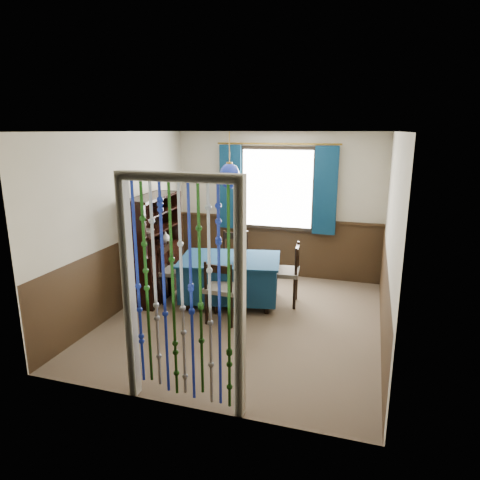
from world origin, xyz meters
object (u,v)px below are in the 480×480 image
(chair_right, at_px, (286,272))
(sideboard, at_px, (155,261))
(dining_table, at_px, (230,277))
(chair_near, at_px, (222,289))
(chair_left, at_px, (175,271))
(bowl_shelf, at_px, (147,231))
(chair_far, at_px, (235,259))
(pendant_lamp, at_px, (230,176))
(vase_table, at_px, (240,255))
(vase_sideboard, at_px, (166,237))

(chair_right, distance_m, sideboard, 2.02)
(dining_table, relative_size, chair_near, 1.84)
(dining_table, relative_size, chair_left, 1.83)
(chair_near, bearing_deg, chair_right, 53.61)
(bowl_shelf, bearing_deg, chair_left, 27.80)
(dining_table, bearing_deg, chair_far, 90.99)
(sideboard, bearing_deg, chair_near, -28.08)
(pendant_lamp, bearing_deg, vase_table, -26.70)
(chair_right, bearing_deg, vase_sideboard, 84.40)
(chair_far, bearing_deg, vase_table, 100.56)
(bowl_shelf, bearing_deg, chair_right, 16.33)
(chair_near, xyz_separation_m, vase_sideboard, (-1.25, 0.87, 0.42))
(sideboard, height_order, vase_sideboard, sideboard)
(chair_near, relative_size, vase_table, 5.19)
(dining_table, height_order, chair_right, chair_right)
(chair_near, distance_m, chair_far, 1.33)
(chair_far, bearing_deg, pendant_lamp, 89.15)
(sideboard, bearing_deg, chair_far, 30.30)
(sideboard, distance_m, bowl_shelf, 0.62)
(chair_near, bearing_deg, sideboard, 157.16)
(pendant_lamp, bearing_deg, bowl_shelf, -162.49)
(dining_table, bearing_deg, chair_near, -91.34)
(chair_near, bearing_deg, pendant_lamp, 101.23)
(sideboard, bearing_deg, pendant_lamp, -0.21)
(chair_near, height_order, vase_sideboard, vase_sideboard)
(chair_left, relative_size, sideboard, 0.56)
(chair_near, height_order, pendant_lamp, pendant_lamp)
(chair_near, height_order, vase_table, chair_near)
(dining_table, distance_m, chair_near, 0.68)
(chair_far, height_order, vase_sideboard, vase_sideboard)
(chair_right, bearing_deg, chair_far, 59.21)
(chair_near, relative_size, bowl_shelf, 4.15)
(pendant_lamp, height_order, bowl_shelf, pendant_lamp)
(dining_table, height_order, pendant_lamp, pendant_lamp)
(chair_right, height_order, vase_table, chair_right)
(vase_table, xyz_separation_m, bowl_shelf, (-1.32, -0.27, 0.33))
(chair_right, bearing_deg, vase_table, 110.02)
(vase_sideboard, bearing_deg, pendant_lamp, -9.98)
(chair_near, bearing_deg, chair_left, 154.03)
(chair_left, height_order, vase_sideboard, vase_sideboard)
(vase_table, bearing_deg, chair_far, 113.32)
(chair_left, bearing_deg, vase_table, 86.80)
(chair_left, xyz_separation_m, sideboard, (-0.39, 0.11, 0.09))
(chair_left, relative_size, pendant_lamp, 1.13)
(chair_left, height_order, sideboard, sideboard)
(vase_table, bearing_deg, chair_right, 25.86)
(dining_table, distance_m, pendant_lamp, 1.49)
(chair_far, relative_size, bowl_shelf, 4.37)
(dining_table, bearing_deg, pendant_lamp, -44.60)
(dining_table, bearing_deg, sideboard, 172.45)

